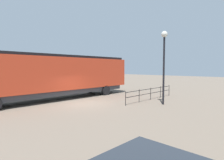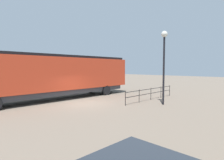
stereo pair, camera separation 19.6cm
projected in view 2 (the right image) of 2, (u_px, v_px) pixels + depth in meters
name	position (u px, v px, depth m)	size (l,w,h in m)	color
ground_plane	(85.00, 103.00, 15.95)	(120.00, 120.00, 0.00)	#756656
locomotive	(61.00, 75.00, 18.24)	(3.16, 17.28, 4.35)	red
lamp_post	(164.00, 53.00, 15.14)	(0.52, 0.52, 6.14)	black
platform_fence	(151.00, 92.00, 17.65)	(0.05, 7.64, 1.17)	black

